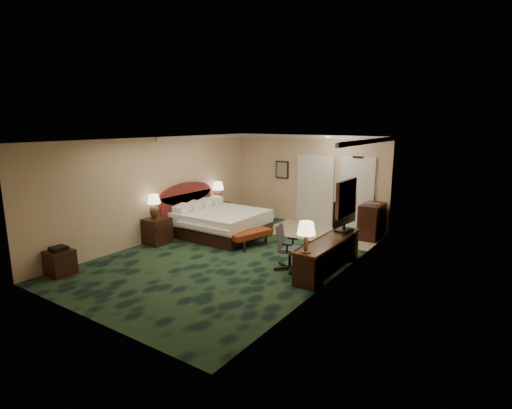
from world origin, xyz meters
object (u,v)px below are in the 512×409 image
Objects in this scene: tv at (345,215)px; desk at (328,255)px; bed at (222,223)px; desk_chair at (290,248)px; lamp_near at (154,207)px; bed_bench at (251,239)px; side_table at (60,263)px; minibar at (372,221)px; nightstand_far at (219,213)px; lamp_far at (218,192)px; nightstand_near at (157,231)px.

desk is at bearing -85.55° from tv.
desk_chair is at bearing -23.47° from bed.
lamp_near is 0.55× the size of bed_bench.
bed is 1.92m from lamp_near.
tv is (4.47, 4.06, 0.79)m from side_table.
minibar is (4.43, 6.15, 0.21)m from side_table.
bed_bench is at bearing -16.86° from bed.
bed reaches higher than side_table.
bed_bench is at bearing 168.76° from desk.
desk reaches higher than nightstand_far.
nightstand_far is 1.00× the size of lamp_far.
lamp_near is at bearing -136.34° from bed_bench.
lamp_far is 4.60m from minibar.
desk is at bearing -21.92° from nightstand_far.
nightstand_near is 5.66m from minibar.
nightstand_near is at bearing 89.69° from side_table.
bed is 1.31m from bed_bench.
minibar is (-0.02, 2.85, 0.13)m from desk.
bed_bench is (1.24, -0.38, -0.14)m from bed.
minibar is at bearing 90.47° from desk.
lamp_far reaches higher than desk_chair.
desk is 2.85m from minibar.
desk reaches higher than bed_bench.
bed_bench is (2.14, -1.33, -0.13)m from nightstand_far.
nightstand_near is 3.75m from desk_chair.
lamp_far is at bearing 172.60° from tv.
tv reaches higher than side_table.
bed_bench is (2.17, -1.37, -0.78)m from lamp_far.
lamp_far is (-0.04, 2.52, 0.64)m from nightstand_near.
minibar reaches higher than desk.
tv is at bearing -88.81° from minibar.
lamp_far is at bearing 90.90° from nightstand_near.
desk is 2.44× the size of desk_chair.
tv is at bearing 42.23° from side_table.
side_table is 7.58m from minibar.
minibar is at bearing 29.69° from bed.
desk is (4.47, 0.73, -0.64)m from lamp_near.
lamp_near is at bearing -170.75° from desk.
bed_bench is 0.49× the size of desk.
nightstand_far is 4.64m from tv.
nightstand_far is 5.09m from side_table.
bed is 1.86× the size of bed_bench.
tv reaches higher than nightstand_far.
nightstand_far is at bearing 162.95° from bed_bench.
lamp_near is 2.67m from side_table.
desk_chair is (-0.72, -1.16, -0.57)m from tv.
bed is 4.07m from minibar.
minibar is (4.42, 1.06, 0.15)m from nightstand_far.
nightstand_near is 1.03× the size of lamp_far.
lamp_far reaches higher than desk.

